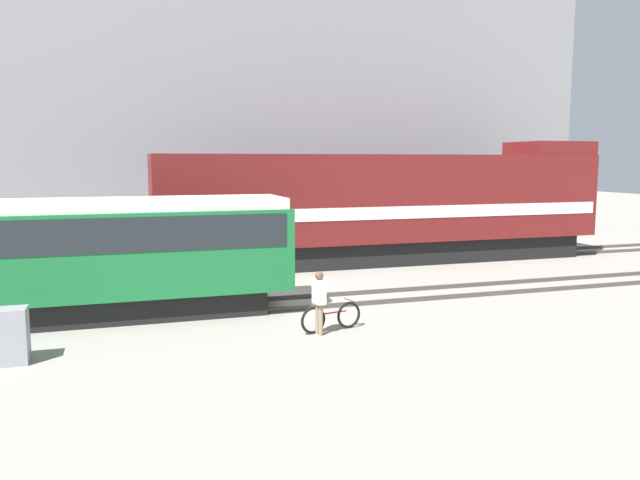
% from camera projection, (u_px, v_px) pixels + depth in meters
% --- Properties ---
extents(ground_plane, '(120.00, 120.00, 0.00)m').
position_uv_depth(ground_plane, '(282.00, 298.00, 19.65)').
color(ground_plane, gray).
extents(track_near, '(60.00, 1.50, 0.14)m').
position_uv_depth(track_near, '(290.00, 303.00, 18.67)').
color(track_near, '#47423D').
rests_on(track_near, ground).
extents(track_far, '(60.00, 1.51, 0.14)m').
position_uv_depth(track_far, '(248.00, 268.00, 24.74)').
color(track_far, '#47423D').
rests_on(track_far, ground).
extents(building_backdrop, '(38.95, 6.00, 13.16)m').
position_uv_depth(building_backdrop, '(214.00, 116.00, 31.83)').
color(building_backdrop, gray).
rests_on(building_backdrop, ground).
extents(freight_locomotive, '(19.13, 3.04, 5.15)m').
position_uv_depth(freight_locomotive, '(389.00, 206.00, 26.29)').
color(freight_locomotive, black).
rests_on(freight_locomotive, ground).
extents(streetcar, '(12.11, 2.54, 3.28)m').
position_uv_depth(streetcar, '(63.00, 253.00, 16.53)').
color(streetcar, black).
rests_on(streetcar, ground).
extents(bicycle, '(1.72, 0.55, 0.76)m').
position_uv_depth(bicycle, '(331.00, 317.00, 15.80)').
color(bicycle, black).
rests_on(bicycle, ground).
extents(person, '(0.29, 0.40, 1.60)m').
position_uv_depth(person, '(319.00, 297.00, 15.38)').
color(person, '#8C7A5B').
rests_on(person, ground).
extents(signal_box, '(0.70, 0.60, 1.20)m').
position_uv_depth(signal_box, '(10.00, 336.00, 13.23)').
color(signal_box, gray).
rests_on(signal_box, ground).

